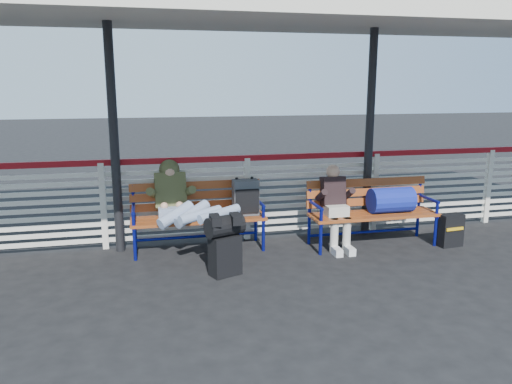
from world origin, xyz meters
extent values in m
plane|color=black|center=(0.00, 0.00, 0.00)|extent=(60.00, 60.00, 0.00)
cube|color=silver|center=(0.00, 1.90, 0.60)|extent=(12.00, 0.04, 1.04)
cube|color=maroon|center=(0.00, 1.90, 1.20)|extent=(12.00, 0.06, 0.08)
cube|color=silver|center=(0.00, 0.90, 3.08)|extent=(12.60, 3.60, 0.16)
cylinder|color=black|center=(-1.80, 1.75, 1.50)|extent=(0.12, 0.12, 3.00)
cylinder|color=black|center=(1.80, 1.75, 1.50)|extent=(0.12, 0.12, 3.00)
cube|color=black|center=(-0.55, 0.56, 0.24)|extent=(0.41, 0.33, 0.48)
cylinder|color=black|center=(-0.55, 0.56, 0.61)|extent=(0.50, 0.39, 0.25)
cube|color=#92421C|center=(-0.75, 1.51, 0.45)|extent=(1.80, 0.50, 0.04)
cube|color=#92421C|center=(-0.75, 1.77, 0.72)|extent=(1.80, 0.10, 0.40)
cylinder|color=navy|center=(-1.60, 1.31, 0.23)|extent=(0.04, 0.04, 0.45)
cylinder|color=navy|center=(0.10, 1.31, 0.23)|extent=(0.04, 0.04, 0.45)
cylinder|color=navy|center=(-1.60, 1.78, 0.45)|extent=(0.04, 0.04, 0.90)
cylinder|color=navy|center=(0.10, 1.78, 0.45)|extent=(0.04, 0.04, 0.90)
cube|color=#505458|center=(-0.10, 1.53, 0.71)|extent=(0.34, 0.21, 0.48)
cube|color=#92421C|center=(1.65, 1.18, 0.45)|extent=(1.80, 0.50, 0.04)
cube|color=#92421C|center=(1.65, 1.44, 0.72)|extent=(1.80, 0.10, 0.40)
cylinder|color=navy|center=(0.80, 0.98, 0.23)|extent=(0.04, 0.04, 0.45)
cylinder|color=navy|center=(2.50, 0.98, 0.23)|extent=(0.04, 0.04, 0.45)
cylinder|color=navy|center=(0.80, 1.45, 0.45)|extent=(0.04, 0.04, 0.90)
cylinder|color=navy|center=(2.50, 1.45, 0.45)|extent=(0.04, 0.04, 0.90)
cylinder|color=navy|center=(1.90, 1.18, 0.65)|extent=(0.61, 0.36, 0.36)
cube|color=#8BA1BC|center=(-1.10, 1.55, 0.54)|extent=(0.36, 0.26, 0.18)
cube|color=#4A4C28|center=(-1.10, 1.75, 0.80)|extent=(0.42, 0.38, 0.53)
sphere|color=#4A4C28|center=(-1.10, 1.85, 1.08)|extent=(0.28, 0.28, 0.28)
sphere|color=tan|center=(-1.10, 1.81, 1.07)|extent=(0.21, 0.21, 0.21)
cube|color=black|center=(-0.67, 0.50, 0.70)|extent=(0.11, 0.27, 0.10)
cube|color=black|center=(-0.43, 0.50, 0.70)|extent=(0.11, 0.27, 0.10)
cube|color=beige|center=(1.10, 1.21, 0.53)|extent=(0.30, 0.24, 0.16)
cube|color=black|center=(1.10, 1.35, 0.78)|extent=(0.32, 0.23, 0.42)
sphere|color=tan|center=(1.10, 1.37, 1.05)|extent=(0.19, 0.19, 0.19)
cylinder|color=beige|center=(1.01, 1.03, 0.24)|extent=(0.11, 0.11, 0.46)
cylinder|color=beige|center=(1.19, 1.03, 0.24)|extent=(0.11, 0.11, 0.46)
cube|color=silver|center=(1.01, 0.93, 0.05)|extent=(0.10, 0.24, 0.10)
cube|color=silver|center=(1.19, 0.93, 0.05)|extent=(0.10, 0.24, 0.10)
cube|color=black|center=(2.70, 0.93, 0.23)|extent=(0.35, 0.22, 0.46)
cube|color=gold|center=(2.70, 0.83, 0.27)|extent=(0.28, 0.05, 0.04)
camera|label=1|loc=(-1.45, -4.99, 2.23)|focal=35.00mm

